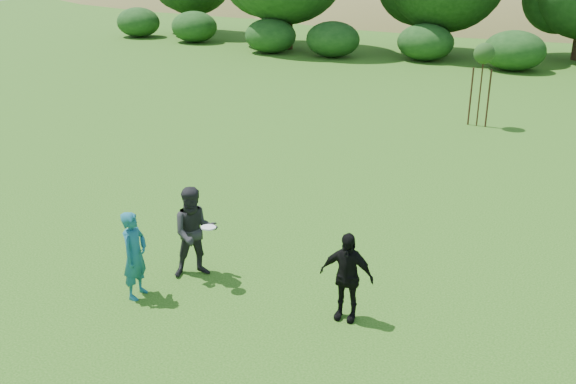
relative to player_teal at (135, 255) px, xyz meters
name	(u,v)px	position (x,y,z in m)	size (l,w,h in m)	color
ground	(207,305)	(1.27, 0.31, -0.81)	(120.00, 120.00, 0.00)	#19470C
player_teal	(135,255)	(0.00, 0.00, 0.00)	(0.59, 0.39, 1.62)	#195D71
player_grey	(195,232)	(0.46, 1.15, 0.07)	(0.86, 0.67, 1.77)	#242426
player_black	(346,276)	(3.55, 1.09, -0.03)	(0.91, 0.38, 1.56)	black
frisbee	(208,227)	(0.93, 0.94, 0.36)	(0.27, 0.27, 0.04)	white
sapling	(484,56)	(2.64, 14.65, 1.61)	(0.70, 0.70, 2.85)	#371F15
hillside	(559,116)	(0.71, 68.77, -12.78)	(150.00, 72.00, 52.00)	olive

